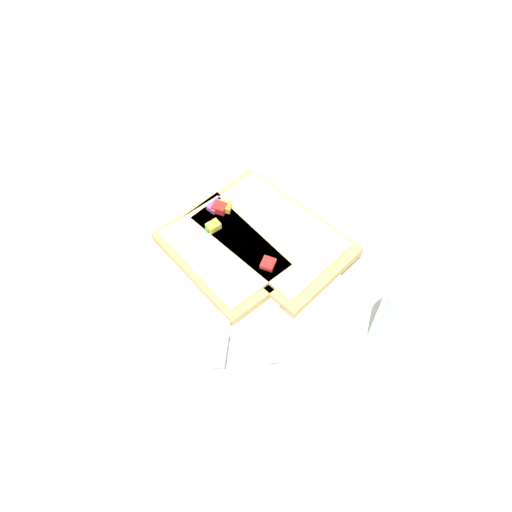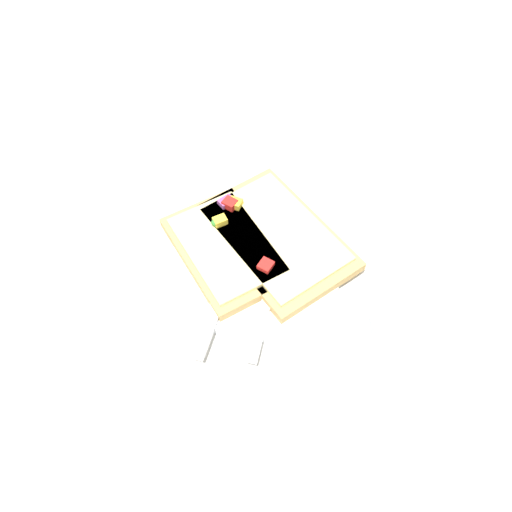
# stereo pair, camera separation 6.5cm
# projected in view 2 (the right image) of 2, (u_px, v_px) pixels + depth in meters

# --- Properties ---
(ground_plane) EXTENTS (4.00, 4.00, 0.00)m
(ground_plane) POSITION_uv_depth(u_px,v_px,m) (256.00, 265.00, 0.67)
(ground_plane) COLOR beige
(plate) EXTENTS (0.23, 0.23, 0.01)m
(plate) POSITION_uv_depth(u_px,v_px,m) (256.00, 263.00, 0.66)
(plate) COLOR white
(plate) RESTS_ON ground
(fork) EXTENTS (0.23, 0.03, 0.01)m
(fork) POSITION_uv_depth(u_px,v_px,m) (274.00, 272.00, 0.64)
(fork) COLOR silver
(fork) RESTS_ON plate
(knife) EXTENTS (0.22, 0.04, 0.01)m
(knife) POSITION_uv_depth(u_px,v_px,m) (222.00, 292.00, 0.63)
(knife) COLOR silver
(knife) RESTS_ON plate
(pizza_slice_main) EXTENTS (0.24, 0.24, 0.03)m
(pizza_slice_main) POSITION_uv_depth(u_px,v_px,m) (275.00, 237.00, 0.67)
(pizza_slice_main) COLOR tan
(pizza_slice_main) RESTS_ON plate
(pizza_slice_corner) EXTENTS (0.21, 0.20, 0.03)m
(pizza_slice_corner) POSITION_uv_depth(u_px,v_px,m) (226.00, 248.00, 0.66)
(pizza_slice_corner) COLOR tan
(pizza_slice_corner) RESTS_ON plate
(crumb_scatter) EXTENTS (0.04, 0.06, 0.01)m
(crumb_scatter) POSITION_uv_depth(u_px,v_px,m) (285.00, 271.00, 0.64)
(crumb_scatter) COLOR tan
(crumb_scatter) RESTS_ON plate
(drinking_glass) EXTENTS (0.06, 0.06, 0.13)m
(drinking_glass) POSITION_uv_depth(u_px,v_px,m) (388.00, 345.00, 0.53)
(drinking_glass) COLOR silver
(drinking_glass) RESTS_ON ground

